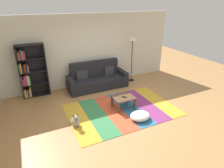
% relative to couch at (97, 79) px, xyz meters
% --- Properties ---
extents(ground_plane, '(14.00, 14.00, 0.00)m').
position_rel_couch_xyz_m(ground_plane, '(-0.00, -2.02, -0.34)').
color(ground_plane, '#B27F4C').
extents(back_wall, '(6.80, 0.10, 2.70)m').
position_rel_couch_xyz_m(back_wall, '(-0.00, 0.53, 1.01)').
color(back_wall, silver).
rests_on(back_wall, ground_plane).
extents(rug, '(3.26, 2.15, 0.01)m').
position_rel_couch_xyz_m(rug, '(0.08, -1.89, -0.33)').
color(rug, gold).
rests_on(rug, ground_plane).
extents(couch, '(2.26, 0.80, 1.00)m').
position_rel_couch_xyz_m(couch, '(0.00, 0.00, 0.00)').
color(couch, black).
rests_on(couch, ground_plane).
extents(bookshelf, '(0.90, 0.28, 1.82)m').
position_rel_couch_xyz_m(bookshelf, '(-2.30, 0.29, 0.56)').
color(bookshelf, black).
rests_on(bookshelf, ground_plane).
extents(coffee_table, '(0.65, 0.52, 0.38)m').
position_rel_couch_xyz_m(coffee_table, '(0.18, -1.79, -0.02)').
color(coffee_table, '#513826').
rests_on(coffee_table, rug).
extents(pouf, '(0.58, 0.49, 0.20)m').
position_rel_couch_xyz_m(pouf, '(0.31, -2.56, -0.22)').
color(pouf, white).
rests_on(pouf, rug).
extents(dog, '(0.22, 0.35, 0.40)m').
position_rel_couch_xyz_m(dog, '(-1.44, -2.08, -0.18)').
color(dog, '#9E998E').
rests_on(dog, ground_plane).
extents(standing_lamp, '(0.32, 0.32, 1.83)m').
position_rel_couch_xyz_m(standing_lamp, '(1.54, 0.03, 1.19)').
color(standing_lamp, black).
rests_on(standing_lamp, ground_plane).
extents(tv_remote, '(0.13, 0.14, 0.02)m').
position_rel_couch_xyz_m(tv_remote, '(0.18, -1.83, 0.06)').
color(tv_remote, black).
rests_on(tv_remote, coffee_table).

